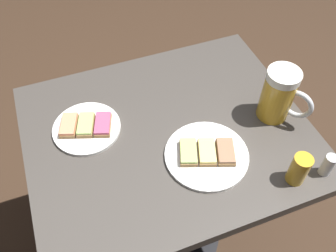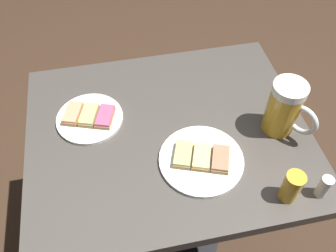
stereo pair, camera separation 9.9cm
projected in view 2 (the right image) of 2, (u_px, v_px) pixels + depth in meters
The scene contains 7 objects.
ground_plane at pixel (168, 233), 1.57m from camera, with size 6.00×6.00×0.00m, color #382619.
cafe_table at pixel (168, 163), 1.14m from camera, with size 0.79×0.65×0.72m.
plate_near at pixel (90, 117), 1.03m from camera, with size 0.19×0.19×0.03m.
plate_far at pixel (201, 159), 0.94m from camera, with size 0.22×0.22×0.03m.
beer_mug at pixel (285, 108), 0.95m from camera, with size 0.11×0.13×0.16m.
beer_glass_small at pixel (292, 187), 0.84m from camera, with size 0.05×0.05×0.09m, color gold.
salt_shaker at pixel (324, 187), 0.86m from camera, with size 0.03×0.03×0.07m, color silver.
Camera 2 is at (0.13, 0.61, 1.51)m, focal length 38.31 mm.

